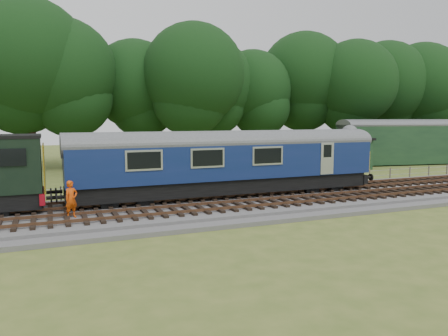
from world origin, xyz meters
name	(u,v)px	position (x,y,z in m)	size (l,w,h in m)	color
ground	(284,202)	(0.00, 0.00, 0.00)	(120.00, 120.00, 0.00)	#4D6324
ballast	(284,199)	(0.00, 0.00, 0.17)	(70.00, 7.00, 0.35)	#4C4C4F
track_north	(273,192)	(0.00, 1.40, 0.42)	(67.20, 2.40, 0.21)	black
track_south	(299,200)	(0.00, -1.60, 0.42)	(67.20, 2.40, 0.21)	black
fence	(251,190)	(0.00, 4.50, 0.00)	(64.00, 0.12, 1.00)	#6B6054
tree_line	(178,164)	(0.00, 22.00, 0.00)	(70.00, 8.00, 18.00)	black
dmu_railcar	(229,157)	(-2.91, 1.40, 2.61)	(18.05, 2.86, 3.88)	black
worker	(71,199)	(-11.70, -1.03, 1.21)	(0.63, 0.41, 1.72)	#E44B0C
parked_coach	(420,140)	(23.72, 12.90, 2.56)	(18.13, 5.98, 4.57)	#17331E
shed	(348,153)	(14.04, 12.34, 1.51)	(4.00, 4.00, 2.98)	#17331E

